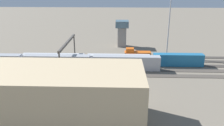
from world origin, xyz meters
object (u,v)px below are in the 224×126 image
Objects in this scene: light_mast_0 at (170,13)px; train_on_track_1 at (137,56)px; train_on_track_2 at (114,60)px; signal_gantry at (67,45)px; train_on_track_3 at (57,62)px; control_tower at (122,31)px; maintenance_shed at (12,96)px.

train_on_track_1 is at bearing 29.32° from light_mast_0.
train_on_track_2 is 2.66× the size of signal_gantry.
signal_gantry reaches higher than train_on_track_3.
train_on_track_3 is (19.81, 5.00, 0.51)m from train_on_track_2.
maintenance_shed is at bearing 69.75° from control_tower.
train_on_track_1 is 30.13m from train_on_track_3.
train_on_track_1 is 0.14× the size of train_on_track_3.
maintenance_shed is at bearing 88.31° from train_on_track_3.
signal_gantry reaches higher than train_on_track_1.
control_tower is (-23.64, -64.06, 0.94)m from maintenance_shed.
control_tower is (5.74, -21.55, 4.98)m from train_on_track_1.
train_on_track_2 is 0.93× the size of train_on_track_3.
maintenance_shed is (29.38, 42.51, 4.04)m from train_on_track_1.
maintenance_shed is at bearing 55.35° from train_on_track_1.
light_mast_0 is at bearing -150.34° from train_on_track_2.
signal_gantry is 2.06× the size of control_tower.
train_on_track_1 is 0.15× the size of train_on_track_2.
train_on_track_3 is 1.28× the size of maintenance_shed.
train_on_track_1 is at bearing -124.65° from maintenance_shed.
train_on_track_1 is 9.95m from train_on_track_2.
control_tower is at bearing -96.15° from train_on_track_2.
light_mast_0 reaches higher than signal_gantry.
train_on_track_3 is 2.56× the size of light_mast_0.
train_on_track_2 is 20.44m from train_on_track_3.
maintenance_shed reaches higher than train_on_track_3.
control_tower reaches higher than train_on_track_2.
signal_gantry is 33.17m from control_tower.
light_mast_0 is at bearing -130.34° from maintenance_shed.
maintenance_shed is (20.77, 37.51, 4.09)m from train_on_track_2.
train_on_track_1 is 26.63m from signal_gantry.
control_tower is (-2.86, -26.55, 5.03)m from train_on_track_2.
signal_gantry is at bearing 11.04° from train_on_track_1.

